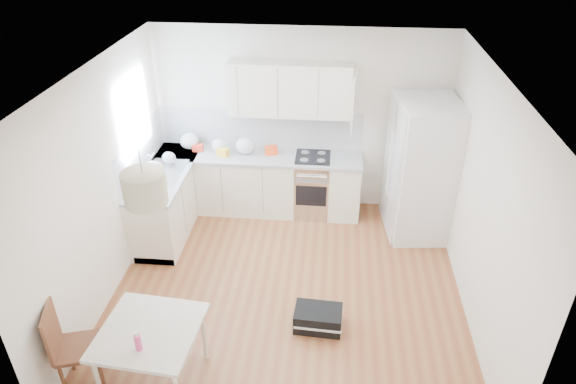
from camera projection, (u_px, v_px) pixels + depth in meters
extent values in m
plane|color=brown|center=(287.00, 289.00, 6.32)|extent=(4.20, 4.20, 0.00)
plane|color=white|center=(287.00, 75.00, 4.95)|extent=(4.20, 4.20, 0.00)
plane|color=white|center=(301.00, 121.00, 7.43)|extent=(4.20, 0.00, 4.20)
plane|color=white|center=(103.00, 186.00, 5.81)|extent=(0.00, 4.20, 4.20)
plane|color=white|center=(483.00, 204.00, 5.46)|extent=(0.00, 4.20, 4.20)
cube|color=#BFE0F9|center=(134.00, 115.00, 6.59)|extent=(0.02, 1.00, 1.00)
cube|color=white|center=(259.00, 184.00, 7.69)|extent=(3.00, 0.60, 0.88)
cube|color=white|center=(169.00, 200.00, 7.27)|extent=(0.60, 1.80, 0.88)
cube|color=#A3A5A8|center=(258.00, 156.00, 7.45)|extent=(3.02, 0.64, 0.04)
cube|color=#A3A5A8|center=(165.00, 172.00, 7.04)|extent=(0.64, 1.82, 0.04)
cube|color=silver|center=(260.00, 128.00, 7.55)|extent=(3.00, 0.01, 0.58)
cube|color=silver|center=(141.00, 151.00, 6.90)|extent=(0.01, 1.80, 0.58)
cube|color=white|center=(290.00, 89.00, 7.04)|extent=(1.70, 0.32, 0.75)
cube|color=beige|center=(149.00, 331.00, 4.78)|extent=(0.97, 0.97, 0.04)
cylinder|color=white|center=(99.00, 384.00, 4.70)|extent=(0.05, 0.05, 0.67)
cylinder|color=white|center=(134.00, 325.00, 5.34)|extent=(0.05, 0.05, 0.67)
cylinder|color=white|center=(204.00, 334.00, 5.23)|extent=(0.05, 0.05, 0.67)
cylinder|color=#D73B78|center=(138.00, 341.00, 4.52)|extent=(0.07, 0.07, 0.21)
cube|color=black|center=(318.00, 318.00, 5.72)|extent=(0.54, 0.37, 0.24)
cylinder|color=beige|center=(145.00, 188.00, 4.11)|extent=(0.45, 0.45, 0.28)
ellipsoid|color=white|center=(189.00, 141.00, 7.56)|extent=(0.27, 0.23, 0.25)
ellipsoid|color=white|center=(219.00, 146.00, 7.47)|extent=(0.23, 0.19, 0.21)
ellipsoid|color=white|center=(245.00, 146.00, 7.42)|extent=(0.27, 0.23, 0.25)
ellipsoid|color=white|center=(169.00, 158.00, 7.18)|extent=(0.19, 0.16, 0.17)
ellipsoid|color=white|center=(154.00, 170.00, 6.78)|extent=(0.28, 0.23, 0.25)
cube|color=#FB4416|center=(271.00, 150.00, 7.44)|extent=(0.20, 0.16, 0.12)
cube|color=yellow|center=(223.00, 152.00, 7.40)|extent=(0.18, 0.15, 0.11)
cube|color=#B52616|center=(198.00, 148.00, 7.53)|extent=(0.15, 0.10, 0.11)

